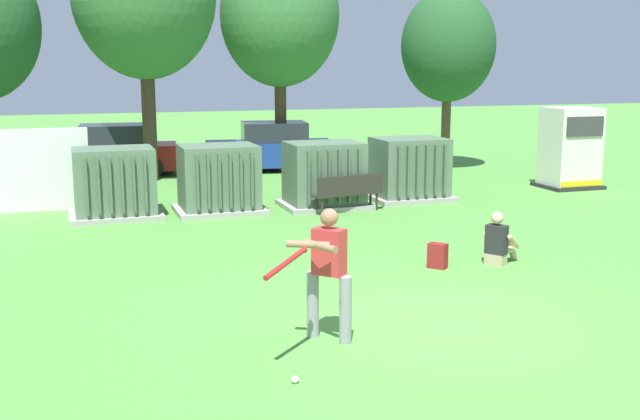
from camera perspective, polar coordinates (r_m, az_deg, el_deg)
name	(u,v)px	position (r m, az deg, el deg)	size (l,w,h in m)	color
ground_plane	(448,323)	(10.93, 9.49, -8.23)	(96.00, 96.00, 0.00)	#51933D
transformer_west	(114,184)	(18.45, -15.00, 1.88)	(2.10, 1.70, 1.62)	#9E9B93
transformer_mid_west	(219,180)	(18.61, -7.51, 2.24)	(2.10, 1.70, 1.62)	#9E9B93
transformer_mid_east	(324,176)	(19.11, 0.31, 2.56)	(2.10, 1.70, 1.62)	#9E9B93
transformer_east	(409,170)	(20.33, 6.63, 2.98)	(2.10, 1.70, 1.62)	#9E9B93
generator_enclosure	(570,148)	(23.25, 18.04, 4.37)	(1.60, 1.40, 2.30)	#262626
park_bench	(349,191)	(18.43, 2.13, 1.44)	(1.84, 0.72, 0.92)	#2D2823
batter	(327,268)	(9.81, 0.51, -4.33)	(1.36, 1.28, 1.74)	gray
sports_ball	(295,379)	(8.86, -1.87, -12.44)	(0.09, 0.09, 0.09)	white
seated_spectator	(499,243)	(14.13, 13.11, -2.40)	(0.78, 0.68, 0.96)	tan
backpack	(438,256)	(13.67, 8.72, -3.39)	(0.37, 0.38, 0.44)	maroon
tree_center_right	(280,16)	(25.46, -3.00, 14.15)	(3.83, 3.83, 7.32)	#4C3828
tree_right	(448,46)	(26.35, 9.48, 11.88)	(3.12, 3.12, 5.96)	brown
parked_car_leftmost	(111,152)	(25.48, -15.21, 4.18)	(4.32, 2.18, 1.62)	maroon
parked_car_left_of_center	(271,148)	(25.73, -3.65, 4.60)	(4.40, 2.38, 1.62)	navy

